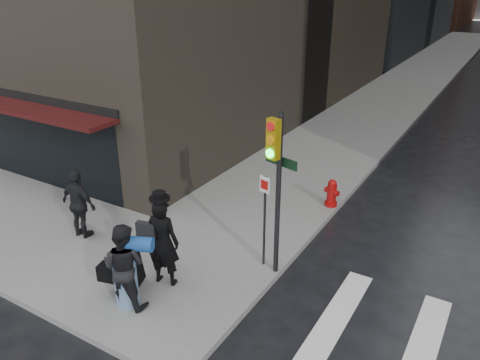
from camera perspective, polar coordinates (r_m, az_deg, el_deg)
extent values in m
plane|color=black|center=(10.26, -9.41, -12.51)|extent=(140.00, 140.00, 0.00)
cube|color=slate|center=(34.12, 21.57, 12.20)|extent=(4.00, 50.00, 0.15)
cube|color=silver|center=(9.57, 11.77, -15.76)|extent=(0.50, 3.00, 0.01)
cube|color=silver|center=(9.35, 21.48, -18.28)|extent=(0.50, 3.00, 0.01)
cube|color=black|center=(15.71, -24.85, 4.48)|extent=(8.00, 0.12, 2.60)
cube|color=#350C0C|center=(15.13, -27.19, 8.35)|extent=(8.40, 1.10, 0.12)
cube|color=black|center=(15.32, -25.98, 9.40)|extent=(8.40, 0.08, 0.22)
imported|color=black|center=(9.56, -9.39, -7.48)|extent=(0.78, 0.59, 1.91)
cylinder|color=black|center=(9.10, -9.79, -2.23)|extent=(0.41, 0.41, 0.05)
cylinder|color=black|center=(9.08, -9.82, -1.89)|extent=(0.25, 0.25, 0.15)
cube|color=black|center=(9.53, -11.37, -5.99)|extent=(0.42, 0.21, 0.33)
cube|color=black|center=(9.78, -13.43, -10.64)|extent=(0.47, 0.79, 0.96)
cylinder|color=black|center=(9.50, -13.72, -8.11)|extent=(0.04, 0.04, 0.45)
imported|color=black|center=(9.14, -13.96, -10.16)|extent=(0.98, 0.84, 1.75)
cube|color=black|center=(9.64, -15.35, -10.85)|extent=(0.58, 0.40, 0.33)
cylinder|color=#19468E|center=(8.84, -12.24, -7.64)|extent=(0.59, 0.47, 0.28)
imported|color=black|center=(11.75, -19.04, -2.81)|extent=(1.02, 0.45, 1.73)
cylinder|color=black|center=(9.43, 4.66, -2.11)|extent=(0.11, 0.11, 3.52)
cube|color=#A9880B|center=(8.80, 4.09, 5.00)|extent=(0.28, 0.22, 0.79)
cylinder|color=red|center=(8.66, 3.75, 6.52)|extent=(0.18, 0.09, 0.18)
cylinder|color=orange|center=(8.74, 3.71, 4.87)|extent=(0.18, 0.09, 0.18)
cylinder|color=#19E533|center=(8.83, 3.66, 3.25)|extent=(0.18, 0.09, 0.18)
cylinder|color=black|center=(9.96, 3.00, -5.12)|extent=(0.05, 0.05, 2.11)
cube|color=white|center=(9.54, 3.03, -0.56)|extent=(0.26, 0.09, 0.35)
cube|color=black|center=(9.19, 5.04, 2.28)|extent=(0.77, 0.23, 0.19)
cylinder|color=#960909|center=(13.18, 11.00, -2.84)|extent=(0.34, 0.34, 0.11)
cylinder|color=#960909|center=(13.06, 11.09, -1.80)|extent=(0.26, 0.26, 0.64)
sphere|color=#960909|center=(12.92, 11.21, -0.43)|extent=(0.23, 0.23, 0.23)
cylinder|color=#960909|center=(13.02, 11.13, -1.37)|extent=(0.45, 0.26, 0.15)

